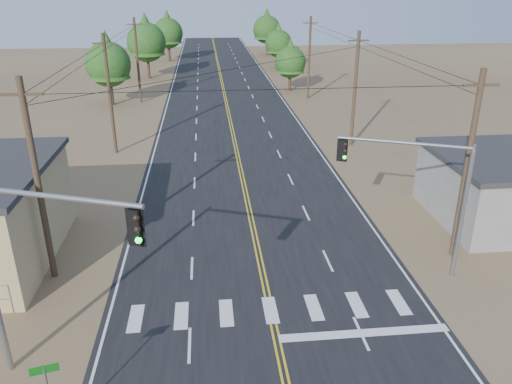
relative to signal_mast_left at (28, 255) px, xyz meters
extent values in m
cube|color=black|center=(8.69, 25.29, -5.25)|extent=(15.00, 200.00, 0.02)
cylinder|color=gray|center=(-2.81, 4.29, -4.51)|extent=(0.06, 0.06, 1.50)
cylinder|color=#4C3826|center=(-1.81, 7.29, -0.26)|extent=(0.30, 0.30, 10.00)
cube|color=#4C3826|center=(-1.81, 7.29, 3.94)|extent=(1.80, 0.12, 0.12)
cylinder|color=#4C3826|center=(-1.81, 27.29, -0.26)|extent=(0.30, 0.30, 10.00)
cube|color=#4C3826|center=(-1.81, 27.29, 3.94)|extent=(1.80, 0.12, 0.12)
cylinder|color=#4C3826|center=(-1.81, 47.29, -0.26)|extent=(0.30, 0.30, 10.00)
cube|color=#4C3826|center=(-1.81, 47.29, 3.94)|extent=(1.80, 0.12, 0.12)
cylinder|color=#4C3826|center=(19.19, 7.29, -0.26)|extent=(0.30, 0.30, 10.00)
cube|color=#4C3826|center=(19.19, 7.29, 3.94)|extent=(1.80, 0.12, 0.12)
cylinder|color=#4C3826|center=(19.19, 27.29, -0.26)|extent=(0.30, 0.30, 10.00)
cube|color=#4C3826|center=(19.19, 27.29, 3.94)|extent=(1.80, 0.12, 0.12)
cylinder|color=#4C3826|center=(19.19, 47.29, -0.26)|extent=(0.30, 0.30, 10.00)
cube|color=#4C3826|center=(19.19, 47.29, 3.94)|extent=(1.80, 0.12, 0.12)
cylinder|color=gray|center=(1.23, -0.46, 2.30)|extent=(5.96, 2.37, 0.17)
cube|color=black|center=(3.88, -1.45, 1.61)|extent=(0.46, 0.43, 1.17)
sphere|color=black|center=(3.95, -1.63, 1.98)|extent=(0.21, 0.21, 0.21)
sphere|color=black|center=(3.95, -1.63, 1.61)|extent=(0.21, 0.21, 0.21)
sphere|color=#0CE533|center=(3.95, -1.63, 1.24)|extent=(0.21, 0.21, 0.21)
cylinder|color=gray|center=(18.22, 5.29, -1.94)|extent=(0.23, 0.23, 6.63)
cylinder|color=gray|center=(18.22, 5.29, 1.38)|extent=(0.17, 0.17, 0.57)
cylinder|color=gray|center=(15.36, 6.47, 1.47)|extent=(5.78, 2.51, 0.15)
cube|color=black|center=(12.76, 7.55, 0.86)|extent=(0.42, 0.39, 1.04)
sphere|color=black|center=(12.82, 7.39, 1.19)|extent=(0.19, 0.19, 0.19)
sphere|color=black|center=(12.82, 7.39, 0.86)|extent=(0.19, 0.19, 0.19)
sphere|color=#0CE533|center=(12.82, 7.39, 0.52)|extent=(0.19, 0.19, 0.19)
cube|color=#0D5C11|center=(0.89, -2.71, -2.50)|extent=(0.85, 0.24, 0.29)
cylinder|color=#3F2D1E|center=(-5.11, 46.15, -3.68)|extent=(0.47, 0.47, 3.16)
cone|color=#184614|center=(-5.11, 46.15, 0.71)|extent=(4.92, 4.92, 5.62)
sphere|color=#184614|center=(-5.11, 46.15, -0.43)|extent=(5.27, 5.27, 5.27)
cylinder|color=#3F2D1E|center=(-2.43, 64.40, -3.50)|extent=(0.43, 0.43, 3.51)
cone|color=#184614|center=(-2.43, 64.40, 1.37)|extent=(5.46, 5.46, 6.24)
sphere|color=#184614|center=(-2.43, 64.40, 0.11)|extent=(5.85, 5.85, 5.85)
cylinder|color=#3F2D1E|center=(-0.31, 82.57, -3.60)|extent=(0.50, 0.50, 3.31)
cone|color=#184614|center=(-0.31, 82.57, 1.00)|extent=(5.15, 5.15, 5.89)
sphere|color=#184614|center=(-0.31, 82.57, -0.20)|extent=(5.52, 5.52, 5.52)
cylinder|color=#3F2D1E|center=(17.69, 52.46, -4.01)|extent=(0.42, 0.42, 2.50)
cone|color=#184614|center=(17.69, 52.46, -0.54)|extent=(3.88, 3.88, 4.44)
sphere|color=#184614|center=(17.69, 52.46, -1.44)|extent=(4.16, 4.16, 4.16)
cylinder|color=#3F2D1E|center=(18.86, 71.66, -3.89)|extent=(0.45, 0.45, 2.73)
cone|color=#184614|center=(18.86, 71.66, -0.10)|extent=(4.25, 4.25, 4.85)
sphere|color=#184614|center=(18.86, 71.66, -1.09)|extent=(4.55, 4.55, 4.55)
cylinder|color=#3F2D1E|center=(18.95, 88.58, -3.60)|extent=(0.43, 0.43, 3.30)
cone|color=#184614|center=(18.95, 88.58, 0.99)|extent=(5.14, 5.14, 5.88)
sphere|color=#184614|center=(18.95, 88.58, -0.21)|extent=(5.51, 5.51, 5.51)
camera|label=1|loc=(6.13, -15.26, 8.43)|focal=35.00mm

